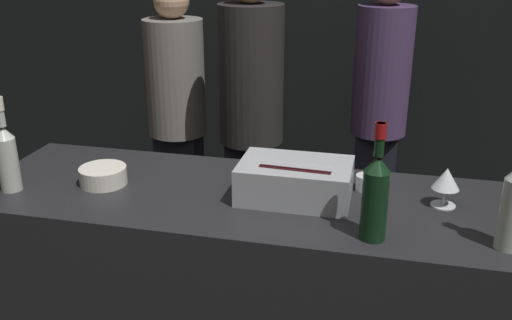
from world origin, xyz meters
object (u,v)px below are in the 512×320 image
(person_blond_tee, at_px, (251,111))
(candle_votive, at_px, (366,183))
(wine_glass, at_px, (446,180))
(person_grey_polo, at_px, (177,106))
(white_wine_bottle, at_px, (6,153))
(bowl_white, at_px, (103,175))
(red_wine_bottle_burgundy, at_px, (375,194))
(person_in_hoodie, at_px, (380,103))
(ice_bin_with_bottles, at_px, (295,179))

(person_blond_tee, bearing_deg, candle_votive, 35.14)
(wine_glass, height_order, person_grey_polo, person_grey_polo)
(white_wine_bottle, bearing_deg, bowl_white, 22.67)
(bowl_white, height_order, red_wine_bottle_burgundy, red_wine_bottle_burgundy)
(bowl_white, xyz_separation_m, candle_votive, (0.94, 0.16, -0.01))
(bowl_white, xyz_separation_m, person_in_hoodie, (0.95, 1.58, -0.09))
(candle_votive, xyz_separation_m, person_blond_tee, (-0.68, 1.06, -0.08))
(candle_votive, distance_m, person_blond_tee, 1.26)
(red_wine_bottle_burgundy, height_order, person_in_hoodie, person_in_hoodie)
(white_wine_bottle, bearing_deg, wine_glass, 8.18)
(person_in_hoodie, bearing_deg, white_wine_bottle, -131.45)
(ice_bin_with_bottles, relative_size, bowl_white, 2.23)
(candle_votive, xyz_separation_m, person_grey_polo, (-1.21, 1.29, -0.15))
(red_wine_bottle_burgundy, bearing_deg, person_blond_tee, 116.98)
(wine_glass, relative_size, person_blond_tee, 0.08)
(wine_glass, distance_m, candle_votive, 0.28)
(ice_bin_with_bottles, distance_m, red_wine_bottle_burgundy, 0.37)
(bowl_white, distance_m, person_in_hoodie, 1.85)
(person_in_hoodie, relative_size, person_blond_tee, 0.98)
(wine_glass, distance_m, person_in_hoodie, 1.52)
(ice_bin_with_bottles, xyz_separation_m, candle_votive, (0.24, 0.13, -0.04))
(ice_bin_with_bottles, relative_size, wine_glass, 2.81)
(white_wine_bottle, height_order, person_grey_polo, person_grey_polo)
(bowl_white, relative_size, candle_votive, 2.35)
(ice_bin_with_bottles, height_order, person_grey_polo, person_grey_polo)
(ice_bin_with_bottles, distance_m, white_wine_bottle, 1.01)
(white_wine_bottle, distance_m, person_blond_tee, 1.47)
(ice_bin_with_bottles, distance_m, bowl_white, 0.70)
(white_wine_bottle, bearing_deg, candle_votive, 13.13)
(wine_glass, xyz_separation_m, white_wine_bottle, (-1.50, -0.22, 0.04))
(wine_glass, distance_m, white_wine_bottle, 1.51)
(ice_bin_with_bottles, bearing_deg, red_wine_bottle_burgundy, -39.61)
(person_grey_polo, bearing_deg, ice_bin_with_bottles, -21.51)
(bowl_white, relative_size, person_in_hoodie, 0.10)
(ice_bin_with_bottles, height_order, red_wine_bottle_burgundy, red_wine_bottle_burgundy)
(red_wine_bottle_burgundy, height_order, person_grey_polo, person_grey_polo)
(candle_votive, distance_m, white_wine_bottle, 1.27)
(person_blond_tee, bearing_deg, person_grey_polo, -111.62)
(candle_votive, distance_m, red_wine_bottle_burgundy, 0.37)
(wine_glass, relative_size, red_wine_bottle_burgundy, 0.38)
(red_wine_bottle_burgundy, bearing_deg, white_wine_bottle, 177.06)
(person_blond_tee, distance_m, person_grey_polo, 0.59)
(ice_bin_with_bottles, bearing_deg, wine_glass, 6.02)
(ice_bin_with_bottles, distance_m, wine_glass, 0.50)
(person_in_hoodie, height_order, person_grey_polo, person_in_hoodie)
(bowl_white, bearing_deg, white_wine_bottle, -157.33)
(person_grey_polo, bearing_deg, candle_votive, -12.85)
(ice_bin_with_bottles, height_order, candle_votive, ice_bin_with_bottles)
(red_wine_bottle_burgundy, relative_size, person_in_hoodie, 0.21)
(red_wine_bottle_burgundy, bearing_deg, wine_glass, 51.40)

